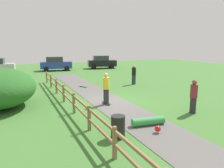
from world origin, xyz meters
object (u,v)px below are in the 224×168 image
object	(u,v)px
bystander_black	(134,74)
parked_car_black	(102,62)
skater_fallen	(149,122)
parked_car_blue	(56,64)
trash_bin	(118,127)
bystander_maroon	(194,95)
skateboard_loose	(83,86)
skater_riding	(106,87)

from	to	relation	value
bystander_black	parked_car_black	world-z (taller)	parked_car_black
skater_fallen	parked_car_blue	world-z (taller)	parked_car_blue
trash_bin	bystander_black	distance (m)	11.61
bystander_black	bystander_maroon	world-z (taller)	bystander_maroon
skateboard_loose	bystander_maroon	bearing A→B (deg)	-70.21
skater_riding	bystander_black	xyz separation A→B (m)	(4.90, 5.15, -0.11)
skateboard_loose	bystander_maroon	size ratio (longest dim) A/B	0.44
bystander_maroon	skater_riding	bearing A→B (deg)	136.45
trash_bin	skater_riding	distance (m)	4.84
trash_bin	bystander_maroon	distance (m)	5.18
skater_fallen	parked_car_black	xyz separation A→B (m)	(6.75, 22.76, 0.76)
parked_car_black	parked_car_blue	size ratio (longest dim) A/B	1.01
skater_riding	parked_car_black	distance (m)	20.01
trash_bin	bystander_maroon	world-z (taller)	bystander_maroon
skater_riding	skater_fallen	bearing A→B (deg)	-84.61
skater_fallen	bystander_black	distance (m)	10.28
bystander_black	skater_fallen	bearing A→B (deg)	-116.14
skateboard_loose	parked_car_blue	world-z (taller)	parked_car_blue
skater_riding	bystander_maroon	bearing A→B (deg)	-43.55
skater_fallen	parked_car_blue	size ratio (longest dim) A/B	0.36
trash_bin	parked_car_blue	bearing A→B (deg)	85.79
skater_riding	skater_fallen	xyz separation A→B (m)	(0.38, -4.06, -0.91)
skater_riding	skater_fallen	world-z (taller)	skater_riding
bystander_maroon	parked_car_blue	xyz separation A→B (m)	(-3.31, 22.12, -0.04)
parked_car_blue	skateboard_loose	bearing A→B (deg)	-90.02
skater_riding	bystander_maroon	world-z (taller)	skater_riding
skater_fallen	bystander_black	bearing A→B (deg)	63.86
bystander_maroon	parked_car_black	size ratio (longest dim) A/B	0.41
parked_car_black	trash_bin	bearing A→B (deg)	-110.17
bystander_black	trash_bin	bearing A→B (deg)	-123.01
skater_riding	parked_car_blue	size ratio (longest dim) A/B	0.44
skateboard_loose	bystander_maroon	world-z (taller)	bystander_maroon
bystander_maroon	parked_car_black	world-z (taller)	parked_car_black
trash_bin	bystander_maroon	xyz separation A→B (m)	(5.02, 1.15, 0.55)
skateboard_loose	parked_car_blue	size ratio (longest dim) A/B	0.18
parked_car_black	bystander_black	bearing A→B (deg)	-99.36
bystander_maroon	parked_car_black	xyz separation A→B (m)	(3.53, 22.12, -0.04)
bystander_black	parked_car_black	bearing A→B (deg)	80.64
skateboard_loose	parked_car_black	world-z (taller)	parked_car_black
trash_bin	skateboard_loose	world-z (taller)	trash_bin
parked_car_black	skater_riding	bearing A→B (deg)	-110.89
bystander_black	bystander_maroon	size ratio (longest dim) A/B	0.99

